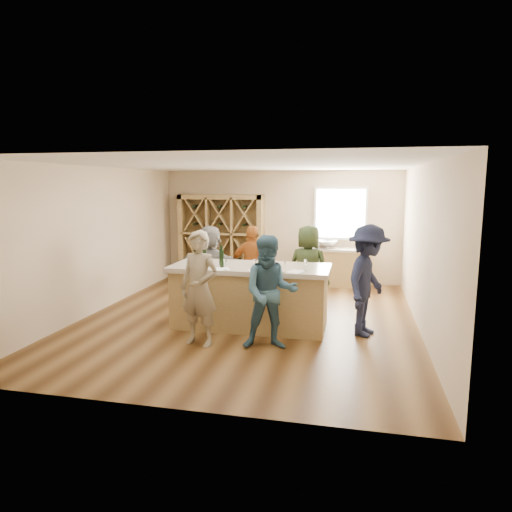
% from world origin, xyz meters
% --- Properties ---
extents(floor, '(6.00, 7.00, 0.10)m').
position_xyz_m(floor, '(0.00, 0.00, -0.05)').
color(floor, brown).
rests_on(floor, ground).
extents(ceiling, '(6.00, 7.00, 0.10)m').
position_xyz_m(ceiling, '(0.00, 0.00, 2.85)').
color(ceiling, white).
rests_on(ceiling, ground).
extents(wall_back, '(6.00, 0.10, 2.80)m').
position_xyz_m(wall_back, '(0.00, 3.55, 1.40)').
color(wall_back, '#CCB594').
rests_on(wall_back, ground).
extents(wall_front, '(6.00, 0.10, 2.80)m').
position_xyz_m(wall_front, '(0.00, -3.55, 1.40)').
color(wall_front, '#CCB594').
rests_on(wall_front, ground).
extents(wall_left, '(0.10, 7.00, 2.80)m').
position_xyz_m(wall_left, '(-3.05, 0.00, 1.40)').
color(wall_left, '#CCB594').
rests_on(wall_left, ground).
extents(wall_right, '(0.10, 7.00, 2.80)m').
position_xyz_m(wall_right, '(3.05, 0.00, 1.40)').
color(wall_right, '#CCB594').
rests_on(wall_right, ground).
extents(window_frame, '(1.30, 0.06, 1.30)m').
position_xyz_m(window_frame, '(1.50, 3.47, 1.75)').
color(window_frame, white).
rests_on(window_frame, wall_back).
extents(window_pane, '(1.18, 0.01, 1.18)m').
position_xyz_m(window_pane, '(1.50, 3.44, 1.75)').
color(window_pane, white).
rests_on(window_pane, wall_back).
extents(wine_rack, '(2.20, 0.45, 2.20)m').
position_xyz_m(wine_rack, '(-1.50, 3.27, 1.10)').
color(wine_rack, '#9B7D4A').
rests_on(wine_rack, floor).
extents(back_counter_base, '(1.60, 0.58, 0.86)m').
position_xyz_m(back_counter_base, '(1.40, 3.20, 0.43)').
color(back_counter_base, '#9B7D4A').
rests_on(back_counter_base, floor).
extents(back_counter_top, '(1.70, 0.62, 0.06)m').
position_xyz_m(back_counter_top, '(1.40, 3.20, 0.89)').
color(back_counter_top, '#B2A591').
rests_on(back_counter_top, back_counter_base).
extents(sink, '(0.54, 0.54, 0.19)m').
position_xyz_m(sink, '(1.20, 3.20, 1.01)').
color(sink, silver).
rests_on(sink, back_counter_top).
extents(faucet, '(0.02, 0.02, 0.30)m').
position_xyz_m(faucet, '(1.20, 3.38, 1.07)').
color(faucet, silver).
rests_on(faucet, back_counter_top).
extents(tasting_counter_base, '(2.60, 1.00, 1.00)m').
position_xyz_m(tasting_counter_base, '(0.13, -0.42, 0.50)').
color(tasting_counter_base, '#9B7D4A').
rests_on(tasting_counter_base, floor).
extents(tasting_counter_top, '(2.72, 1.12, 0.08)m').
position_xyz_m(tasting_counter_top, '(0.13, -0.42, 1.04)').
color(tasting_counter_top, '#B2A591').
rests_on(tasting_counter_top, tasting_counter_base).
extents(wine_bottle_a, '(0.09, 0.09, 0.32)m').
position_xyz_m(wine_bottle_a, '(-0.69, -0.57, 1.24)').
color(wine_bottle_a, black).
rests_on(wine_bottle_a, tasting_counter_top).
extents(wine_bottle_b, '(0.09, 0.09, 0.28)m').
position_xyz_m(wine_bottle_b, '(-0.61, -0.65, 1.22)').
color(wine_bottle_b, black).
rests_on(wine_bottle_b, tasting_counter_top).
extents(wine_bottle_c, '(0.08, 0.08, 0.28)m').
position_xyz_m(wine_bottle_c, '(-0.37, -0.48, 1.22)').
color(wine_bottle_c, black).
rests_on(wine_bottle_c, tasting_counter_top).
extents(wine_bottle_d, '(0.09, 0.09, 0.28)m').
position_xyz_m(wine_bottle_d, '(-0.29, -0.69, 1.22)').
color(wine_bottle_d, black).
rests_on(wine_bottle_d, tasting_counter_top).
extents(wine_glass_a, '(0.06, 0.06, 0.17)m').
position_xyz_m(wine_glass_a, '(-0.16, -0.92, 1.16)').
color(wine_glass_a, white).
rests_on(wine_glass_a, tasting_counter_top).
extents(wine_glass_b, '(0.07, 0.07, 0.18)m').
position_xyz_m(wine_glass_b, '(0.31, -0.83, 1.17)').
color(wine_glass_b, white).
rests_on(wine_glass_b, tasting_counter_top).
extents(wine_glass_c, '(0.09, 0.09, 0.18)m').
position_xyz_m(wine_glass_c, '(0.81, -0.92, 1.17)').
color(wine_glass_c, white).
rests_on(wine_glass_c, tasting_counter_top).
extents(wine_glass_d, '(0.07, 0.07, 0.16)m').
position_xyz_m(wine_glass_d, '(0.56, -0.54, 1.16)').
color(wine_glass_d, white).
rests_on(wine_glass_d, tasting_counter_top).
extents(wine_glass_e, '(0.09, 0.09, 0.20)m').
position_xyz_m(wine_glass_e, '(1.12, -0.70, 1.18)').
color(wine_glass_e, white).
rests_on(wine_glass_e, tasting_counter_top).
extents(tasting_menu_a, '(0.33, 0.37, 0.00)m').
position_xyz_m(tasting_menu_a, '(-0.25, -0.81, 1.08)').
color(tasting_menu_a, white).
rests_on(tasting_menu_a, tasting_counter_top).
extents(tasting_menu_b, '(0.33, 0.38, 0.00)m').
position_xyz_m(tasting_menu_b, '(0.34, -0.86, 1.08)').
color(tasting_menu_b, white).
rests_on(tasting_menu_b, tasting_counter_top).
extents(tasting_menu_c, '(0.32, 0.37, 0.00)m').
position_xyz_m(tasting_menu_c, '(0.97, -0.79, 1.08)').
color(tasting_menu_c, white).
rests_on(tasting_menu_c, tasting_counter_top).
extents(person_near_left, '(0.74, 0.61, 1.78)m').
position_xyz_m(person_near_left, '(-0.42, -1.46, 0.89)').
color(person_near_left, gray).
rests_on(person_near_left, floor).
extents(person_near_right, '(0.92, 0.63, 1.73)m').
position_xyz_m(person_near_right, '(0.67, -1.39, 0.86)').
color(person_near_right, '#335972').
rests_on(person_near_right, floor).
extents(person_server, '(0.90, 1.30, 1.83)m').
position_xyz_m(person_server, '(2.10, -0.45, 0.92)').
color(person_server, '#191E38').
rests_on(person_server, floor).
extents(person_far_mid, '(1.00, 0.56, 1.66)m').
position_xyz_m(person_far_mid, '(-0.10, 0.79, 0.83)').
color(person_far_mid, '#994C19').
rests_on(person_far_mid, floor).
extents(person_far_right, '(0.93, 0.73, 1.69)m').
position_xyz_m(person_far_right, '(1.00, 0.81, 0.84)').
color(person_far_right, '#263319').
rests_on(person_far_right, floor).
extents(person_far_left, '(1.61, 0.93, 1.64)m').
position_xyz_m(person_far_left, '(-1.00, 0.85, 0.82)').
color(person_far_left, slate).
rests_on(person_far_left, floor).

